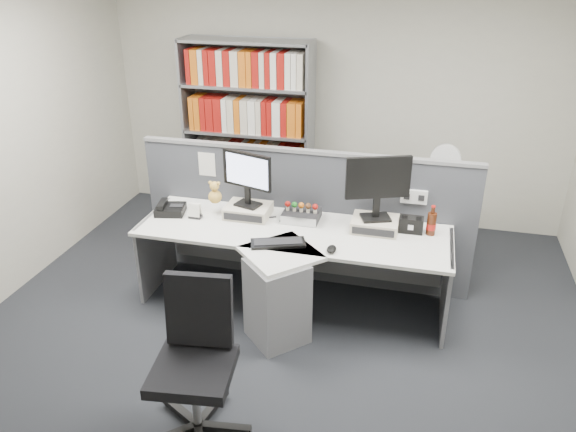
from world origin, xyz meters
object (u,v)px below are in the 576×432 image
(monitor_left, at_px, (247,175))
(desktop_pc, at_px, (302,215))
(desk_phone, at_px, (170,209))
(desk_fan, at_px, (445,163))
(monitor_right, at_px, (378,183))
(office_chair, at_px, (196,356))
(keyboard, at_px, (278,243))
(desk_calendar, at_px, (195,212))
(speaker, at_px, (411,225))
(shelving_unit, at_px, (248,135))
(mouse, at_px, (332,249))
(filing_cabinet, at_px, (437,224))
(desk, at_px, (286,270))
(cola_bottle, at_px, (431,224))

(monitor_left, height_order, desktop_pc, monitor_left)
(desk_phone, height_order, desk_fan, desk_fan)
(monitor_right, distance_m, desktop_pc, 0.74)
(office_chair, bearing_deg, monitor_right, 61.25)
(desktop_pc, distance_m, office_chair, 1.74)
(keyboard, xyz_separation_m, desk_calendar, (-0.82, 0.30, 0.04))
(speaker, distance_m, shelving_unit, 2.35)
(desk_phone, bearing_deg, shelving_unit, 81.78)
(speaker, bearing_deg, keyboard, -154.38)
(mouse, bearing_deg, office_chair, -117.70)
(monitor_right, relative_size, keyboard, 1.17)
(filing_cabinet, relative_size, desk_fan, 1.45)
(desk_phone, bearing_deg, desk_fan, 25.89)
(mouse, xyz_separation_m, desk_calendar, (-1.25, 0.31, 0.03))
(monitor_right, relative_size, mouse, 4.55)
(monitor_right, relative_size, desk_phone, 1.87)
(desktop_pc, height_order, filing_cabinet, desktop_pc)
(mouse, bearing_deg, desk_phone, 167.11)
(desktop_pc, bearing_deg, desk, -93.74)
(keyboard, relative_size, shelving_unit, 0.23)
(desktop_pc, height_order, mouse, desktop_pc)
(mouse, bearing_deg, cola_bottle, 33.48)
(desk, bearing_deg, desk_phone, 166.59)
(cola_bottle, height_order, desk_fan, desk_fan)
(monitor_left, bearing_deg, desk_calendar, -161.16)
(filing_cabinet, xyz_separation_m, office_chair, (-1.45, -2.68, 0.20))
(mouse, height_order, speaker, speaker)
(desk, height_order, filing_cabinet, desk)
(keyboard, bearing_deg, mouse, -1.74)
(desk_calendar, height_order, filing_cabinet, desk_calendar)
(desk, relative_size, keyboard, 5.68)
(desk_phone, height_order, shelving_unit, shelving_unit)
(mouse, bearing_deg, filing_cabinet, 60.90)
(filing_cabinet, bearing_deg, cola_bottle, -95.20)
(monitor_left, distance_m, keyboard, 0.70)
(keyboard, height_order, desk_phone, desk_phone)
(speaker, distance_m, cola_bottle, 0.16)
(desk_calendar, bearing_deg, filing_cabinet, 29.31)
(mouse, bearing_deg, desk, 168.66)
(monitor_left, bearing_deg, keyboard, -48.99)
(monitor_right, bearing_deg, desk_calendar, -174.47)
(desk, distance_m, desk_calendar, 0.96)
(filing_cabinet, bearing_deg, desk_fan, -90.00)
(mouse, bearing_deg, monitor_left, 150.69)
(mouse, relative_size, speaker, 0.60)
(speaker, height_order, cola_bottle, cola_bottle)
(monitor_right, bearing_deg, desk, -149.80)
(mouse, relative_size, office_chair, 0.12)
(shelving_unit, xyz_separation_m, office_chair, (0.65, -3.13, -0.43))
(speaker, height_order, desk_fan, desk_fan)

